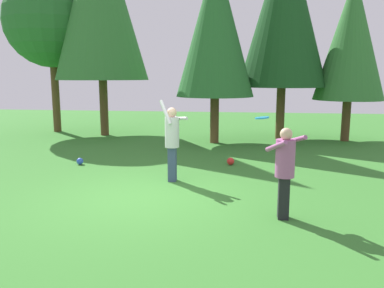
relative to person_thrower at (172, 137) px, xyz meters
name	(u,v)px	position (x,y,z in m)	size (l,w,h in m)	color
ground_plane	(143,198)	(-0.37, -1.38, -1.07)	(40.00, 40.00, 0.00)	#387A2D
person_thrower	(172,137)	(0.00, 0.00, 0.00)	(0.69, 0.69, 1.97)	#38476B
person_catcher	(285,166)	(2.42, -2.23, -0.10)	(0.70, 0.73, 1.64)	black
frisbee	(262,118)	(2.03, -1.57, 0.66)	(0.30, 0.30, 0.05)	#2393D1
ball_red	(231,161)	(1.34, 1.92, -0.97)	(0.21, 0.21, 0.21)	red
ball_blue	(80,161)	(-2.97, 1.40, -0.98)	(0.19, 0.19, 0.19)	blue
tree_right	(284,7)	(3.15, 6.92, 4.04)	(3.42, 3.42, 8.18)	brown
tree_far_left	(51,21)	(-6.81, 7.79, 3.83)	(4.07, 4.07, 6.95)	brown
tree_center	(215,26)	(0.59, 5.66, 3.24)	(2.89, 2.89, 6.90)	brown
tree_far_right	(351,38)	(5.67, 6.79, 2.86)	(2.63, 2.63, 6.29)	brown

